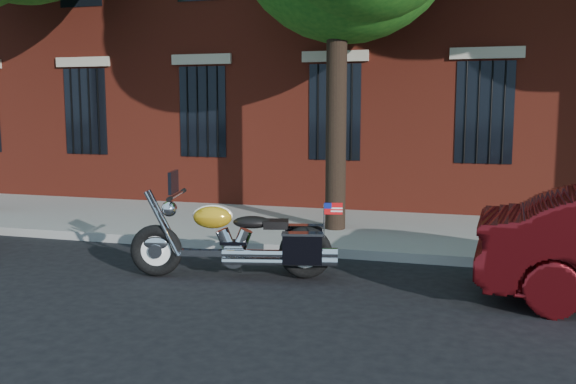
% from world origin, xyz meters
% --- Properties ---
extents(ground, '(120.00, 120.00, 0.00)m').
position_xyz_m(ground, '(0.00, 0.00, 0.00)').
color(ground, black).
rests_on(ground, ground).
extents(curb, '(40.00, 0.16, 0.15)m').
position_xyz_m(curb, '(0.00, 1.38, 0.07)').
color(curb, gray).
rests_on(curb, ground).
extents(sidewalk, '(40.00, 3.60, 0.15)m').
position_xyz_m(sidewalk, '(0.00, 3.26, 0.07)').
color(sidewalk, gray).
rests_on(sidewalk, ground).
extents(motorcycle, '(2.90, 1.22, 1.46)m').
position_xyz_m(motorcycle, '(-0.13, -0.19, 0.49)').
color(motorcycle, black).
rests_on(motorcycle, ground).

